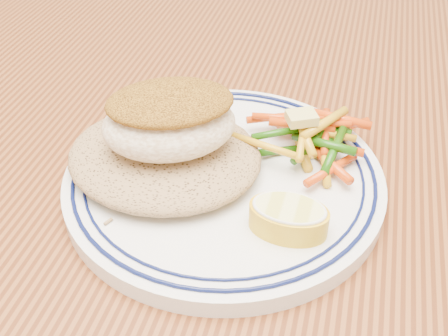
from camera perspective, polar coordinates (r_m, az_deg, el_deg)
dining_table at (r=0.53m, az=1.37°, el=-9.43°), size 1.50×0.90×0.75m
plate at (r=0.45m, az=0.00°, el=-1.05°), size 0.25×0.25×0.02m
rice_pilaf at (r=0.44m, az=-6.08°, el=1.55°), size 0.15×0.14×0.03m
fish_fillet at (r=0.42m, az=-5.58°, el=4.93°), size 0.12×0.11×0.05m
vegetable_pile at (r=0.46m, az=9.19°, el=3.11°), size 0.11×0.10×0.03m
butter_pat at (r=0.45m, az=7.89°, el=5.09°), size 0.03×0.03×0.01m
lemon_wedge at (r=0.39m, az=6.58°, el=-4.95°), size 0.06×0.05×0.02m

